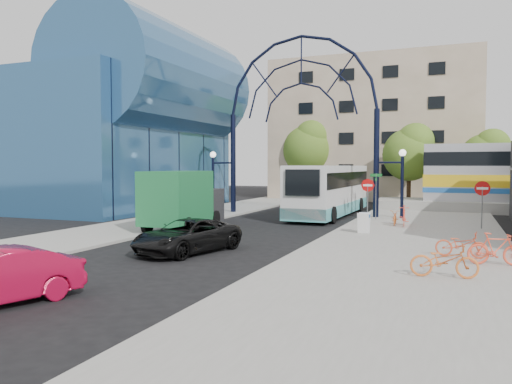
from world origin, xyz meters
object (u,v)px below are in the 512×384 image
at_px(stop_sign, 368,189).
at_px(bike_near_b, 404,216).
at_px(tree_north_c, 487,155).
at_px(city_bus, 330,190).
at_px(tree_north_a, 411,152).
at_px(green_truck, 184,201).
at_px(gateway_arch, 301,88).
at_px(bike_far_c, 444,261).
at_px(do_not_enter_sign, 482,193).
at_px(sandwich_board, 364,220).
at_px(tree_north_b, 310,147).
at_px(black_suv, 187,236).
at_px(bike_near_a, 395,217).
at_px(bike_far_a, 461,244).
at_px(street_name_sign, 376,186).
at_px(bike_far_b, 496,249).

xyz_separation_m(stop_sign, bike_near_b, (2.33, -2.25, -1.32)).
relative_size(tree_north_c, city_bus, 0.52).
height_order(tree_north_a, green_truck, tree_north_a).
height_order(tree_north_a, tree_north_c, tree_north_a).
height_order(gateway_arch, bike_far_c, gateway_arch).
distance_m(tree_north_a, bike_near_b, 16.68).
height_order(do_not_enter_sign, sandwich_board, do_not_enter_sign).
height_order(sandwich_board, tree_north_a, tree_north_a).
distance_m(stop_sign, tree_north_b, 20.18).
bearing_deg(black_suv, city_bus, 97.24).
bearing_deg(tree_north_c, green_truck, -124.00).
height_order(tree_north_a, black_suv, tree_north_a).
bearing_deg(bike_far_c, tree_north_b, 16.02).
relative_size(stop_sign, tree_north_b, 0.31).
distance_m(bike_near_b, bike_far_c, 12.84).
distance_m(city_bus, bike_near_a, 6.91).
xyz_separation_m(tree_north_a, black_suv, (-6.10, -27.33, -3.95)).
distance_m(green_truck, bike_far_c, 15.06).
height_order(bike_far_a, bike_far_c, bike_far_c).
bearing_deg(sandwich_board, do_not_enter_sign, 36.68).
xyz_separation_m(street_name_sign, bike_far_c, (4.23, -15.48, -1.51)).
bearing_deg(bike_near_b, bike_far_b, -74.32).
distance_m(gateway_arch, black_suv, 17.31).
xyz_separation_m(stop_sign, bike_far_c, (4.63, -14.88, -1.37)).
relative_size(street_name_sign, tree_north_c, 0.43).
bearing_deg(gateway_arch, bike_near_a, -30.53).
height_order(sandwich_board, tree_north_c, tree_north_c).
relative_size(bike_near_a, bike_far_b, 0.89).
relative_size(tree_north_b, bike_near_a, 5.03).
bearing_deg(bike_near_a, street_name_sign, 116.47).
height_order(street_name_sign, tree_north_c, tree_north_c).
xyz_separation_m(bike_far_a, bike_far_c, (-0.50, -3.69, 0.04)).
bearing_deg(bike_near_a, bike_far_b, -70.46).
bearing_deg(bike_far_c, city_bus, 17.19).
bearing_deg(gateway_arch, tree_north_c, 48.96).
distance_m(stop_sign, bike_far_a, 12.39).
xyz_separation_m(gateway_arch, street_name_sign, (5.20, -1.40, -6.43)).
xyz_separation_m(bike_near_a, bike_near_b, (0.50, -0.34, 0.14)).
xyz_separation_m(street_name_sign, green_truck, (-8.80, -7.99, -0.57)).
distance_m(stop_sign, street_name_sign, 0.74).
height_order(street_name_sign, sandwich_board, street_name_sign).
bearing_deg(bike_far_b, stop_sign, 19.47).
bearing_deg(gateway_arch, black_suv, -89.91).
relative_size(stop_sign, bike_far_a, 1.41).
bearing_deg(green_truck, street_name_sign, 37.39).
height_order(green_truck, bike_near_b, green_truck).
xyz_separation_m(tree_north_a, bike_near_b, (1.01, -16.18, -3.93)).
relative_size(stop_sign, bike_near_a, 1.57).
bearing_deg(city_bus, bike_far_a, -59.05).
distance_m(tree_north_a, bike_far_a, 25.72).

